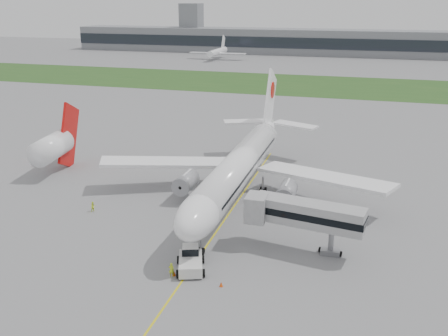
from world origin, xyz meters
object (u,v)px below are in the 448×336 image
(pushback_tug, at_px, (191,260))
(jet_bridge, at_px, (301,214))
(airliner, at_px, (241,164))
(neighbor_aircraft, at_px, (54,146))
(ground_crew_near, at_px, (171,270))

(pushback_tug, relative_size, jet_bridge, 0.36)
(airliner, distance_m, neighbor_aircraft, 35.73)
(pushback_tug, distance_m, ground_crew_near, 2.78)
(neighbor_aircraft, bearing_deg, airliner, -11.50)
(ground_crew_near, bearing_deg, neighbor_aircraft, -47.86)
(pushback_tug, xyz_separation_m, jet_bridge, (11.68, 8.20, 3.94))
(airliner, xyz_separation_m, jet_bridge, (11.67, -15.32, -0.57))
(jet_bridge, bearing_deg, neighbor_aircraft, 168.94)
(jet_bridge, relative_size, ground_crew_near, 8.54)
(airliner, relative_size, neighbor_aircraft, 3.38)
(neighbor_aircraft, bearing_deg, ground_crew_near, -47.37)
(jet_bridge, xyz_separation_m, neighbor_aircraft, (-47.32, 17.52, 0.03))
(jet_bridge, xyz_separation_m, ground_crew_near, (-13.19, -10.52, -4.21))
(neighbor_aircraft, bearing_deg, jet_bridge, -28.28)
(pushback_tug, height_order, neighbor_aircraft, neighbor_aircraft)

